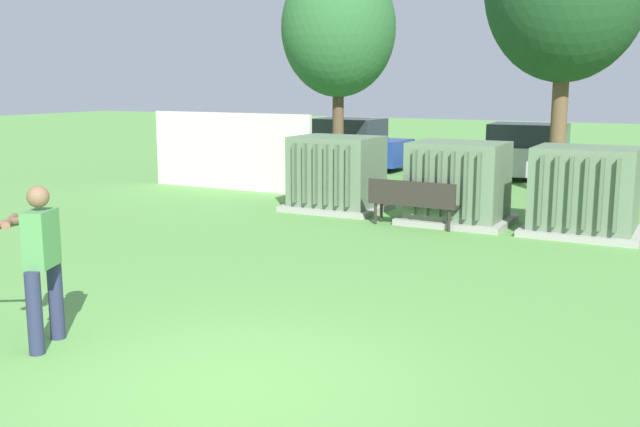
{
  "coord_description": "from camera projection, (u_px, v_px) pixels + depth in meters",
  "views": [
    {
      "loc": [
        3.78,
        -5.37,
        2.81
      ],
      "look_at": [
        -0.94,
        3.5,
        1.0
      ],
      "focal_mm": 41.43,
      "sensor_mm": 36.0,
      "label": 1
    }
  ],
  "objects": [
    {
      "name": "ground_plane",
      "position": [
        233.0,
        385.0,
        6.91
      ],
      "size": [
        96.0,
        96.0,
        0.0
      ],
      "primitive_type": "plane",
      "color": "#5B9947"
    },
    {
      "name": "fence_panel",
      "position": [
        230.0,
        151.0,
        19.24
      ],
      "size": [
        4.8,
        0.12,
        2.0
      ],
      "primitive_type": "cube",
      "color": "beige",
      "rests_on": "ground"
    },
    {
      "name": "transformer_west",
      "position": [
        337.0,
        174.0,
        16.18
      ],
      "size": [
        2.1,
        1.7,
        1.62
      ],
      "color": "#9E9B93",
      "rests_on": "ground"
    },
    {
      "name": "transformer_mid_west",
      "position": [
        458.0,
        184.0,
        14.68
      ],
      "size": [
        2.1,
        1.7,
        1.62
      ],
      "color": "#9E9B93",
      "rests_on": "ground"
    },
    {
      "name": "transformer_mid_east",
      "position": [
        584.0,
        192.0,
        13.58
      ],
      "size": [
        2.1,
        1.7,
        1.62
      ],
      "color": "#9E9B93",
      "rests_on": "ground"
    },
    {
      "name": "park_bench",
      "position": [
        413.0,
        200.0,
        14.28
      ],
      "size": [
        1.81,
        0.45,
        0.92
      ],
      "color": "#2D2823",
      "rests_on": "ground"
    },
    {
      "name": "batter",
      "position": [
        37.0,
        258.0,
        7.77
      ],
      "size": [
        1.57,
        0.88,
        1.74
      ],
      "color": "#282D4C",
      "rests_on": "ground"
    },
    {
      "name": "tree_left",
      "position": [
        338.0,
        29.0,
        20.83
      ],
      "size": [
        3.25,
        3.25,
        6.2
      ],
      "color": "brown",
      "rests_on": "ground"
    },
    {
      "name": "parked_car_leftmost",
      "position": [
        345.0,
        145.0,
        23.95
      ],
      "size": [
        4.24,
        2.0,
        1.62
      ],
      "color": "navy",
      "rests_on": "ground"
    },
    {
      "name": "parked_car_left_of_center",
      "position": [
        524.0,
        154.0,
        21.05
      ],
      "size": [
        4.31,
        2.14,
        1.62
      ],
      "color": "#B2B2B7",
      "rests_on": "ground"
    }
  ]
}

